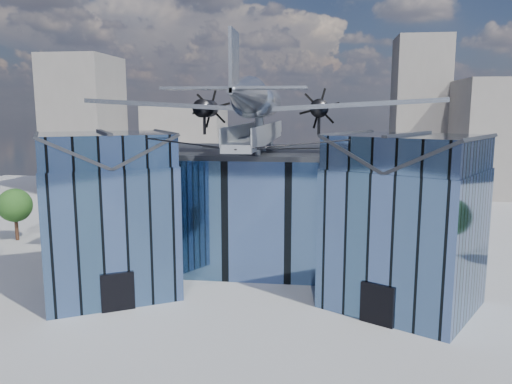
# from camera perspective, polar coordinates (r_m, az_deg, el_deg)

# --- Properties ---
(ground_plane) EXTENTS (120.00, 120.00, 0.00)m
(ground_plane) POSITION_cam_1_polar(r_m,az_deg,el_deg) (37.58, -0.40, -11.40)
(ground_plane) COLOR gray
(museum) EXTENTS (32.88, 24.50, 17.60)m
(museum) POSITION_cam_1_polar(r_m,az_deg,el_deg) (41.65, 0.68, -1.41)
(museum) COLOR #476490
(museum) RESTS_ON ground
(bg_towers) EXTENTS (77.00, 24.50, 26.00)m
(bg_towers) POSITION_cam_1_polar(r_m,az_deg,el_deg) (85.44, 5.20, 7.08)
(bg_towers) COLOR slate
(bg_towers) RESTS_ON ground
(tree_side_w) EXTENTS (3.55, 3.55, 5.39)m
(tree_side_w) POSITION_cam_1_polar(r_m,az_deg,el_deg) (56.82, -25.85, -1.39)
(tree_side_w) COLOR #352015
(tree_side_w) RESTS_ON ground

